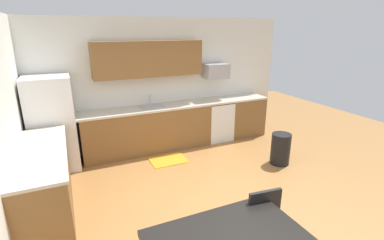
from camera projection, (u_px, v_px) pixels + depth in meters
name	position (u px, v px, depth m)	size (l,w,h in m)	color
ground_plane	(220.00, 202.00, 4.25)	(12.00, 12.00, 0.00)	#9E6B38
wall_back	(160.00, 83.00, 6.13)	(5.80, 0.10, 2.70)	silver
cabinet_run_back	(148.00, 130.00, 5.94)	(2.67, 0.60, 0.90)	brown
cabinet_run_back_right	(243.00, 116.00, 6.87)	(0.88, 0.60, 0.90)	brown
cabinet_run_left	(46.00, 183.00, 3.90)	(0.60, 2.00, 0.90)	brown
countertop_back	(166.00, 106.00, 5.96)	(4.80, 0.64, 0.04)	beige
countertop_left	(40.00, 152.00, 3.75)	(0.64, 2.00, 0.04)	beige
upper_cabinets_back	(149.00, 59.00, 5.65)	(2.20, 0.34, 0.70)	brown
refrigerator	(52.00, 124.00, 5.05)	(0.76, 0.70, 1.71)	white
oven_range	(217.00, 120.00, 6.58)	(0.60, 0.60, 0.91)	white
microwave	(216.00, 71.00, 6.32)	(0.54, 0.36, 0.32)	#9EA0A5
sink_basin	(153.00, 110.00, 5.85)	(0.48, 0.40, 0.14)	#A5A8AD
sink_faucet	(150.00, 100.00, 5.95)	(0.02, 0.02, 0.24)	#B2B5BA
chair_near_table	(269.00, 225.00, 2.99)	(0.44, 0.44, 0.85)	black
trash_bin	(280.00, 149.00, 5.38)	(0.36, 0.36, 0.60)	black
floor_mat	(168.00, 160.00, 5.59)	(0.70, 0.50, 0.01)	orange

